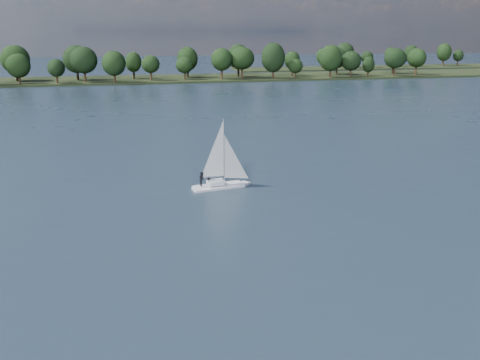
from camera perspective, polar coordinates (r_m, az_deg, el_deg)
name	(u,v)px	position (r m, az deg, el deg)	size (l,w,h in m)	color
ground	(187,119)	(129.94, -5.70, 6.44)	(700.00, 700.00, 0.00)	#233342
far_shore	(149,80)	(240.59, -9.64, 10.48)	(660.00, 40.00, 1.50)	black
far_shore_back	(416,67)	(338.41, 18.31, 11.34)	(220.00, 30.00, 1.40)	black
sailboat	(219,168)	(71.52, -2.29, 1.24)	(7.73, 3.41, 9.84)	white
treeline	(117,62)	(236.20, -13.00, 12.18)	(562.43, 73.65, 17.60)	black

